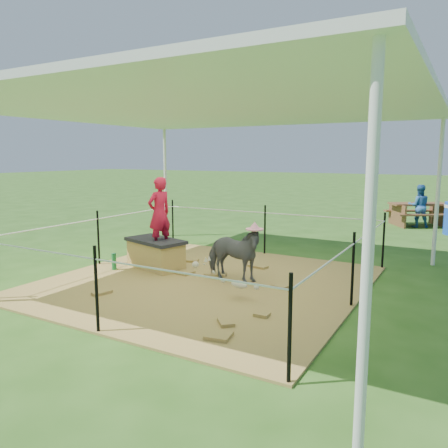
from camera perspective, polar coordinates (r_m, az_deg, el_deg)
The scene contains 13 objects.
ground at distance 6.87m, azimuth -2.48°, elevation -7.70°, with size 90.00×90.00×0.00m, color #2D5919.
hay_patch at distance 6.86m, azimuth -2.49°, elevation -7.58°, with size 4.60×4.60×0.03m, color brown.
canopy_tent at distance 6.63m, azimuth -2.65°, elevation 15.22°, with size 6.30×6.30×2.90m.
rope_fence at distance 6.71m, azimuth -2.52°, elevation -2.43°, with size 4.54×4.54×1.00m.
straw_bale at distance 7.68m, azimuth -8.90°, elevation -4.03°, with size 1.02×0.51×0.45m, color #B59341.
dark_cloth at distance 7.63m, azimuth -8.94°, elevation -2.16°, with size 1.09×0.57×0.06m, color black.
woman at distance 7.48m, azimuth -8.45°, elevation 2.17°, with size 0.45×0.29×1.23m, color red.
green_bottle at distance 7.72m, azimuth -14.18°, elevation -4.78°, with size 0.08×0.08×0.28m, color #197233.
pony at distance 6.77m, azimuth 1.15°, elevation -3.93°, with size 0.46×1.01×0.85m, color #4C4C51.
pink_hat at distance 6.68m, azimuth 1.17°, elevation 0.16°, with size 0.27×0.27×0.12m, color pink.
foal at distance 5.99m, azimuth 1.99°, elevation -7.67°, with size 0.81×0.45×0.45m, color beige, non-canonical shape.
picnic_table_near at distance 13.54m, azimuth 24.04°, elevation 1.15°, with size 1.55×1.12×0.65m, color brown.
distant_person at distance 13.21m, azimuth 24.09°, elevation 2.16°, with size 0.58×0.45×1.19m, color #2D64AB.
Camera 1 is at (3.49, -5.58, 1.96)m, focal length 35.00 mm.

